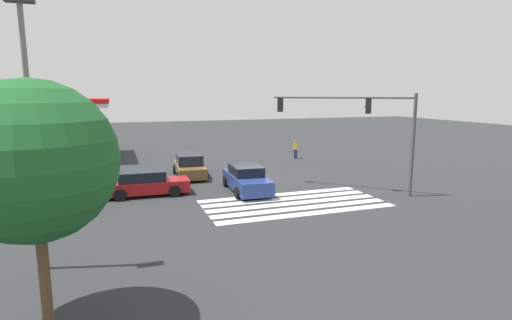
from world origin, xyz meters
TOP-DOWN VIEW (x-y plane):
  - ground_plane at (0.00, 0.00)m, footprint 118.19×118.19m
  - crosswalk_markings at (0.00, -5.91)m, footprint 9.38×4.40m
  - traffic_signal_mast at (4.78, -4.78)m, footprint 5.96×5.96m
  - car_0 at (-3.90, 2.64)m, footprint 2.28×4.55m
  - car_1 at (-12.46, -2.84)m, footprint 4.74×2.22m
  - car_2 at (-7.13, -1.62)m, footprint 4.67×2.04m
  - car_3 at (-1.51, -2.58)m, footprint 2.24×4.96m
  - gas_station_canopy at (-13.39, 13.76)m, footprint 8.89×8.89m
  - pedestrian at (6.24, 7.23)m, footprint 0.42×0.40m
  - street_light_pole_a at (-11.02, -10.35)m, footprint 0.80×0.36m
  - tree_corner_a at (-10.38, -14.05)m, footprint 3.78×3.78m

SIDE VIEW (x-z plane):
  - ground_plane at x=0.00m, z-range 0.00..0.00m
  - crosswalk_markings at x=0.00m, z-range 0.00..0.01m
  - car_2 at x=-7.13m, z-range -0.03..1.37m
  - car_3 at x=-1.51m, z-range -0.05..1.47m
  - car_0 at x=-3.90m, z-range -0.04..1.51m
  - car_1 at x=-12.46m, z-range -0.05..1.57m
  - pedestrian at x=6.24m, z-range 0.09..1.74m
  - tree_corner_a at x=-10.38m, z-range 1.10..7.10m
  - traffic_signal_mast at x=4.78m, z-range 1.36..7.02m
  - gas_station_canopy at x=-13.39m, z-range 2.08..7.30m
  - street_light_pole_a at x=-11.02m, z-range 0.81..9.28m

